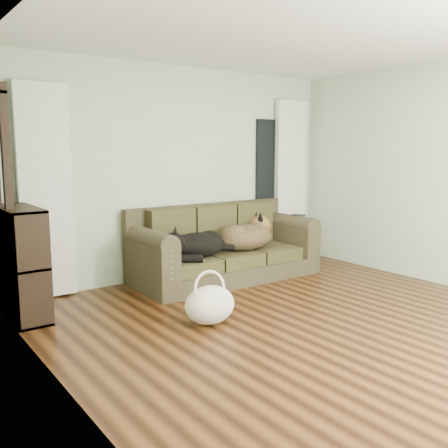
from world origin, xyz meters
TOP-DOWN VIEW (x-y plane):
  - floor at (0.00, 0.00)m, footprint 5.00×5.00m
  - ceiling at (0.00, 0.00)m, footprint 5.00×5.00m
  - wall_back at (0.00, 2.50)m, footprint 4.50×0.04m
  - wall_left at (-2.25, 0.00)m, footprint 0.04×5.00m
  - curtain_left at (-1.70, 2.42)m, footprint 0.55×0.08m
  - curtain_right at (1.80, 2.42)m, footprint 0.55×0.08m
  - window_pane at (1.45, 2.47)m, footprint 0.50×0.03m
  - door_casing at (-2.20, 2.05)m, footprint 0.07×0.60m
  - sofa at (0.33, 1.98)m, footprint 2.33×1.01m
  - dog_black_lab at (-0.18, 1.90)m, footprint 0.76×0.58m
  - dog_shepherd at (0.61, 1.95)m, footprint 0.82×0.60m
  - tv_remote at (1.38, 1.81)m, footprint 0.13×0.17m
  - tote_bag at (-0.75, 0.76)m, footprint 0.59×0.53m
  - bookshelf at (-2.09, 1.97)m, footprint 0.42×0.88m

SIDE VIEW (x-z plane):
  - floor at x=0.00m, z-range 0.00..0.00m
  - tote_bag at x=-0.75m, z-range -0.02..0.34m
  - sofa at x=0.33m, z-range -0.03..0.93m
  - dog_black_lab at x=-0.18m, z-range 0.33..0.63m
  - dog_shepherd at x=0.61m, z-range 0.31..0.67m
  - bookshelf at x=-2.09m, z-range -0.03..1.03m
  - tv_remote at x=1.38m, z-range 0.72..0.74m
  - door_casing at x=-2.20m, z-range 0.00..2.10m
  - curtain_left at x=-1.70m, z-range 0.02..2.27m
  - curtain_right at x=1.80m, z-range 0.02..2.27m
  - wall_back at x=0.00m, z-range 0.00..2.60m
  - wall_left at x=-2.25m, z-range 0.00..2.60m
  - window_pane at x=1.45m, z-range 0.80..2.00m
  - ceiling at x=0.00m, z-range 2.60..2.60m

